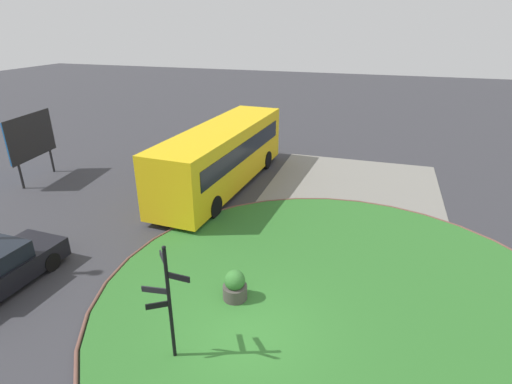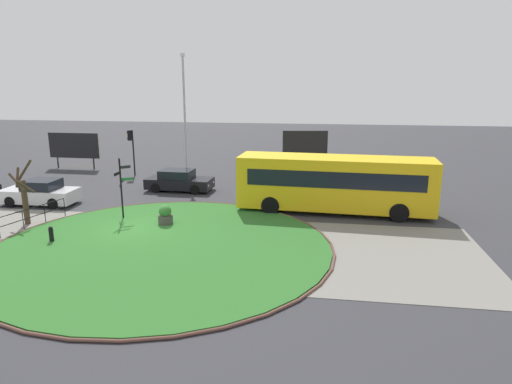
# 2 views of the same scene
# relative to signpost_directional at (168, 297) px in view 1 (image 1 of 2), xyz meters

# --- Properties ---
(ground) EXTENTS (120.00, 120.00, 0.00)m
(ground) POSITION_rel_signpost_directional_xyz_m (1.30, -1.57, -1.86)
(ground) COLOR #333338
(sidewalk_paving) EXTENTS (32.00, 8.43, 0.02)m
(sidewalk_paving) POSITION_rel_signpost_directional_xyz_m (1.30, -3.36, -1.85)
(sidewalk_paving) COLOR gray
(sidewalk_paving) RESTS_ON ground
(grass_island) EXTENTS (14.73, 14.73, 0.10)m
(grass_island) POSITION_rel_signpost_directional_xyz_m (3.50, -3.77, -1.81)
(grass_island) COLOR #2D6B28
(grass_island) RESTS_ON ground
(grass_kerb_ring) EXTENTS (15.04, 15.04, 0.11)m
(grass_kerb_ring) POSITION_rel_signpost_directional_xyz_m (3.50, -3.77, -1.81)
(grass_kerb_ring) COLOR brown
(grass_kerb_ring) RESTS_ON ground
(signpost_directional) EXTENTS (0.89, 1.26, 3.28)m
(signpost_directional) POSITION_rel_signpost_directional_xyz_m (0.00, 0.00, 0.00)
(signpost_directional) COLOR black
(signpost_directional) RESTS_ON ground
(bus_yellow) EXTENTS (10.72, 3.12, 3.09)m
(bus_yellow) POSITION_rel_signpost_directional_xyz_m (11.01, 3.04, -0.20)
(bus_yellow) COLOR yellow
(bus_yellow) RESTS_ON ground
(billboard_right) EXTENTS (3.39, 0.63, 3.51)m
(billboard_right) POSITION_rel_signpost_directional_xyz_m (8.91, 12.79, 0.45)
(billboard_right) COLOR black
(billboard_right) RESTS_ON ground
(planter_near_signpost) EXTENTS (0.74, 0.74, 1.05)m
(planter_near_signpost) POSITION_rel_signpost_directional_xyz_m (2.56, -0.71, -1.38)
(planter_near_signpost) COLOR #47423D
(planter_near_signpost) RESTS_ON ground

